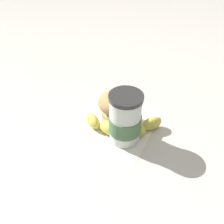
# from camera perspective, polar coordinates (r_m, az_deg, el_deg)

# --- Properties ---
(ground_plane) EXTENTS (3.00, 3.00, 0.00)m
(ground_plane) POSITION_cam_1_polar(r_m,az_deg,el_deg) (0.73, -0.00, -3.14)
(ground_plane) COLOR beige
(paper_napkin) EXTENTS (0.22, 0.22, 0.00)m
(paper_napkin) POSITION_cam_1_polar(r_m,az_deg,el_deg) (0.73, -0.00, -3.10)
(paper_napkin) COLOR white
(paper_napkin) RESTS_ON ground_plane
(coffee_cup) EXTENTS (0.08, 0.08, 0.14)m
(coffee_cup) POSITION_cam_1_polar(r_m,az_deg,el_deg) (0.65, 2.88, -1.60)
(coffee_cup) COLOR silver
(coffee_cup) RESTS_ON paper_napkin
(muffin) EXTENTS (0.09, 0.09, 0.09)m
(muffin) POSITION_cam_1_polar(r_m,az_deg,el_deg) (0.71, 0.69, 1.17)
(muffin) COLOR beige
(muffin) RESTS_ON paper_napkin
(banana) EXTENTS (0.21, 0.12, 0.04)m
(banana) POSITION_cam_1_polar(r_m,az_deg,el_deg) (0.70, 2.17, -3.08)
(banana) COLOR #D6CC4C
(banana) RESTS_ON paper_napkin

